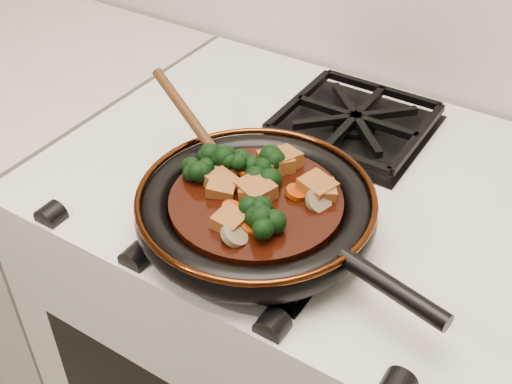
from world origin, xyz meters
The scene contains 31 objects.
stove centered at (0.00, 1.69, 0.45)m, with size 0.76×0.60×0.90m, color silver.
burner_grate_front centered at (0.00, 1.55, 0.91)m, with size 0.23×0.23×0.03m, color black, non-canonical shape.
burner_grate_back centered at (0.00, 1.83, 0.91)m, with size 0.23×0.23×0.03m, color black, non-canonical shape.
skillet centered at (0.00, 1.53, 0.94)m, with size 0.43×0.31×0.05m.
braising_sauce centered at (0.00, 1.54, 0.95)m, with size 0.22×0.22×0.02m, color black.
tofu_cube_0 centered at (0.00, 1.54, 0.97)m, with size 0.04×0.04×0.02m, color brown.
tofu_cube_1 centered at (0.00, 1.48, 0.97)m, with size 0.03×0.04×0.02m, color brown.
tofu_cube_2 centered at (0.07, 1.59, 0.97)m, with size 0.03×0.03×0.02m, color brown.
tofu_cube_3 centered at (-0.04, 1.52, 0.97)m, with size 0.03×0.03×0.02m, color brown.
tofu_cube_4 centered at (0.06, 1.59, 0.97)m, with size 0.04×0.04×0.02m, color brown.
tofu_cube_5 centered at (-0.05, 1.53, 0.97)m, with size 0.04×0.03×0.02m, color brown.
tofu_cube_6 centered at (-0.01, 1.61, 0.97)m, with size 0.04×0.04×0.02m, color brown.
tofu_cube_7 centered at (-0.01, 1.54, 0.97)m, with size 0.03×0.04×0.02m, color brown.
tofu_cube_8 centered at (-0.01, 1.61, 0.97)m, with size 0.04×0.04×0.02m, color brown.
broccoli_floret_0 centered at (-0.01, 1.57, 0.97)m, with size 0.06×0.06×0.05m, color black, non-canonical shape.
broccoli_floret_1 centered at (-0.02, 1.59, 0.97)m, with size 0.06×0.06×0.05m, color black, non-canonical shape.
broccoli_floret_2 centered at (-0.09, 1.53, 0.97)m, with size 0.06×0.06×0.05m, color black, non-canonical shape.
broccoli_floret_3 centered at (-0.06, 1.57, 0.97)m, with size 0.06×0.06×0.06m, color black, non-canonical shape.
broccoli_floret_4 centered at (-0.08, 1.57, 0.97)m, with size 0.06×0.06×0.06m, color black, non-canonical shape.
broccoli_floret_5 centered at (0.04, 1.49, 0.97)m, with size 0.06×0.06×0.05m, color black, non-canonical shape.
broccoli_floret_6 centered at (0.02, 1.50, 0.97)m, with size 0.06×0.06×0.05m, color black, non-canonical shape.
carrot_coin_0 centered at (-0.03, 1.57, 0.96)m, with size 0.03×0.03×0.01m, color #A32B04.
carrot_coin_1 centered at (-0.01, 1.50, 0.96)m, with size 0.03×0.03×0.01m, color #A32B04.
carrot_coin_2 centered at (0.04, 1.57, 0.96)m, with size 0.03×0.03×0.01m, color #A32B04.
carrot_coin_3 centered at (0.02, 1.49, 0.96)m, with size 0.03×0.03×0.01m, color #A32B04.
carrot_coin_4 centered at (0.00, 1.53, 0.96)m, with size 0.03×0.03×0.01m, color #A32B04.
carrot_coin_5 centered at (0.00, 1.55, 0.96)m, with size 0.03×0.03×0.01m, color #A32B04.
mushroom_slice_0 centered at (0.07, 1.57, 0.97)m, with size 0.03×0.03×0.01m, color olive.
mushroom_slice_1 centered at (0.02, 1.46, 0.97)m, with size 0.03×0.03×0.01m, color olive.
mushroom_slice_2 centered at (-0.08, 1.54, 0.97)m, with size 0.04×0.04×0.01m, color olive.
wooden_spoon centered at (-0.11, 1.58, 0.98)m, with size 0.13×0.07×0.19m.
Camera 1 is at (0.33, 1.01, 1.48)m, focal length 45.00 mm.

